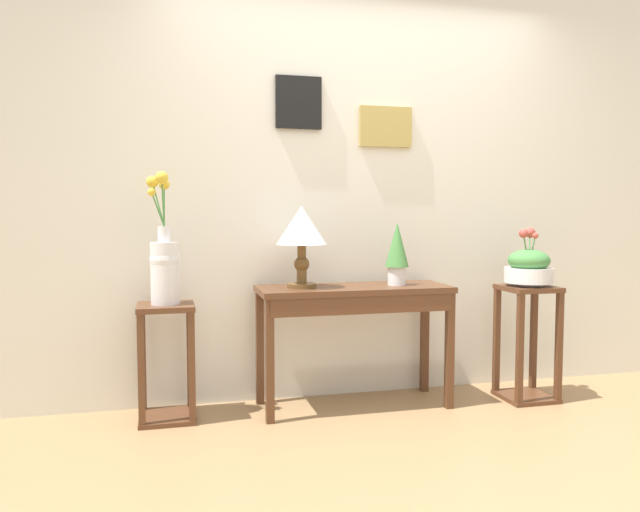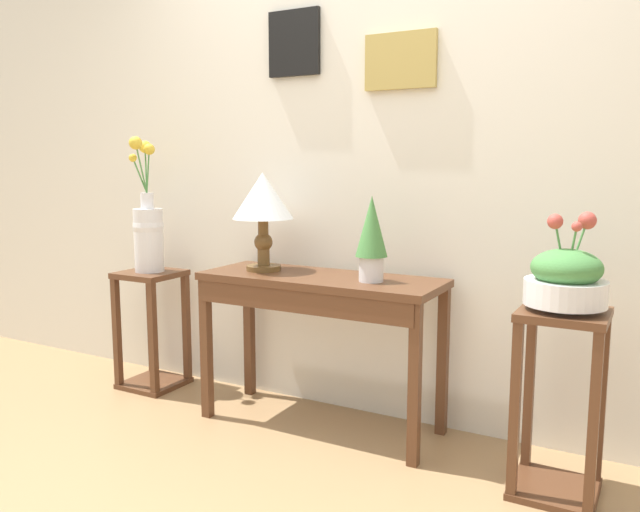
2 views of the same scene
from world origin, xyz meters
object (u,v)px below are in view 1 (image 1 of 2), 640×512
object	(u,v)px
table_lamp	(302,230)
pedestal_stand_right	(527,343)
console_table	(355,304)
flower_vase_tall_left	(165,262)
pedestal_stand_left	(167,362)
potted_plant_on_console	(397,251)
planter_bowl_wide_right	(529,267)

from	to	relation	value
table_lamp	pedestal_stand_right	size ratio (longest dim) A/B	0.66
table_lamp	console_table	bearing A→B (deg)	-4.36
console_table	table_lamp	distance (m)	0.54
flower_vase_tall_left	pedestal_stand_left	bearing A→B (deg)	-4.68
potted_plant_on_console	pedestal_stand_right	bearing A→B (deg)	-7.60
pedestal_stand_left	pedestal_stand_right	distance (m)	2.17
pedestal_stand_left	pedestal_stand_right	world-z (taller)	pedestal_stand_right
potted_plant_on_console	flower_vase_tall_left	world-z (taller)	flower_vase_tall_left
console_table	pedestal_stand_right	bearing A→B (deg)	-5.48
table_lamp	flower_vase_tall_left	size ratio (longest dim) A/B	0.65
planter_bowl_wide_right	table_lamp	bearing A→B (deg)	174.82
potted_plant_on_console	flower_vase_tall_left	bearing A→B (deg)	178.19
table_lamp	pedestal_stand_right	world-z (taller)	table_lamp
potted_plant_on_console	planter_bowl_wide_right	size ratio (longest dim) A/B	1.06
potted_plant_on_console	pedestal_stand_left	size ratio (longest dim) A/B	0.58
pedestal_stand_left	planter_bowl_wide_right	size ratio (longest dim) A/B	1.84
console_table	pedestal_stand_right	xyz separation A→B (m)	(1.08, -0.10, -0.27)
pedestal_stand_left	planter_bowl_wide_right	world-z (taller)	planter_bowl_wide_right
console_table	planter_bowl_wide_right	size ratio (longest dim) A/B	3.19
table_lamp	potted_plant_on_console	distance (m)	0.59
pedestal_stand_right	pedestal_stand_left	bearing A→B (deg)	175.99
flower_vase_tall_left	potted_plant_on_console	bearing A→B (deg)	-1.81
potted_plant_on_console	planter_bowl_wide_right	xyz separation A→B (m)	(0.82, -0.11, -0.10)
table_lamp	pedestal_stand_left	distance (m)	1.06
pedestal_stand_left	flower_vase_tall_left	bearing A→B (deg)	175.32
console_table	pedestal_stand_right	size ratio (longest dim) A/B	1.60
table_lamp	planter_bowl_wide_right	bearing A→B (deg)	-5.18
potted_plant_on_console	table_lamp	bearing A→B (deg)	178.16
potted_plant_on_console	pedestal_stand_left	world-z (taller)	potted_plant_on_console
potted_plant_on_console	flower_vase_tall_left	distance (m)	1.35
pedestal_stand_left	potted_plant_on_console	bearing A→B (deg)	-1.81
pedestal_stand_left	pedestal_stand_right	bearing A→B (deg)	-4.01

